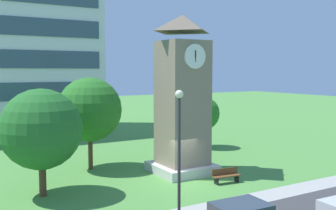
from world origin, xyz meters
TOP-DOWN VIEW (x-y plane):
  - ground_plane at (0.00, 0.00)m, footprint 160.00×160.00m
  - kerb_strip at (0.00, -4.46)m, footprint 120.00×1.60m
  - office_building at (-6.45, 25.84)m, footprint 18.54×10.53m
  - clock_tower at (1.05, 2.10)m, footprint 3.81×3.81m
  - park_bench at (2.02, -1.39)m, footprint 1.84×0.68m
  - street_lamp at (-3.90, -5.46)m, footprint 0.36×0.36m
  - tree_near_tower at (-4.03, 6.03)m, footprint 4.43×4.43m
  - tree_by_building at (7.16, 8.38)m, footprint 2.99×2.99m
  - tree_streetside at (-8.23, 1.66)m, footprint 4.39×4.39m

SIDE VIEW (x-z plane):
  - ground_plane at x=0.00m, z-range 0.00..0.00m
  - kerb_strip at x=0.00m, z-range 0.00..0.01m
  - park_bench at x=2.02m, z-range 0.02..0.90m
  - tree_by_building at x=7.16m, z-range 0.78..5.35m
  - tree_streetside at x=-8.23m, z-range 0.74..6.64m
  - street_lamp at x=-3.90m, z-range 0.71..6.71m
  - tree_near_tower at x=-4.03m, z-range 0.98..7.38m
  - clock_tower at x=1.05m, z-range -0.55..9.94m
  - office_building at x=-6.45m, z-range 0.00..19.20m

